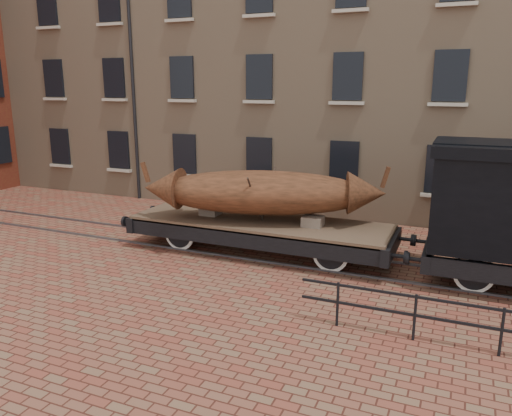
% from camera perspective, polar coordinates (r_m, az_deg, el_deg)
% --- Properties ---
extents(ground, '(90.00, 90.00, 0.00)m').
position_cam_1_polar(ground, '(15.48, 1.81, -5.35)').
color(ground, brown).
extents(warehouse_cream, '(40.00, 10.19, 14.00)m').
position_cam_1_polar(warehouse_cream, '(23.81, 18.40, 17.81)').
color(warehouse_cream, tan).
rests_on(warehouse_cream, ground).
extents(rail_track, '(30.00, 1.52, 0.06)m').
position_cam_1_polar(rail_track, '(15.47, 1.81, -5.24)').
color(rail_track, '#59595E').
rests_on(rail_track, ground).
extents(flatcar_wagon, '(9.01, 2.44, 1.36)m').
position_cam_1_polar(flatcar_wagon, '(15.37, 0.41, -2.17)').
color(flatcar_wagon, brown).
rests_on(flatcar_wagon, ground).
extents(iron_boat, '(7.41, 3.77, 1.75)m').
position_cam_1_polar(iron_boat, '(15.07, 0.69, 1.84)').
color(iron_boat, brown).
rests_on(iron_boat, flatcar_wagon).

